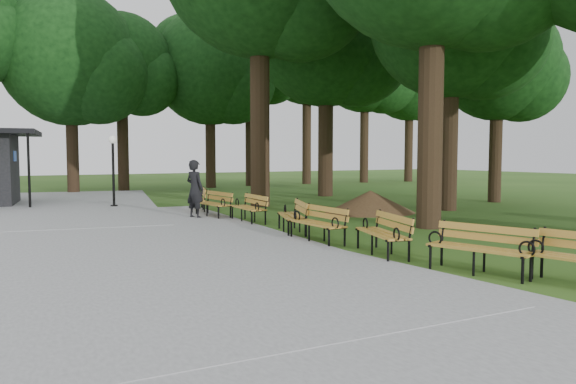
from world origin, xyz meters
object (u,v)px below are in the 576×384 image
dirt_mound (370,202)px  bench_6 (213,204)px  bench_4 (292,216)px  bench_7 (197,199)px  lawn_tree_1 (452,15)px  lawn_tree_5 (498,63)px  person (195,189)px  lamp_post (113,155)px  lawn_tree_4 (326,31)px  bench_2 (382,234)px  bench_5 (248,208)px  bench_3 (317,224)px  bench_1 (479,249)px

dirt_mound → bench_6: (-5.47, 1.47, 0.03)m
bench_4 → bench_7: 6.53m
lawn_tree_1 → lawn_tree_5: 4.84m
person → lamp_post: (-1.66, 5.09, 1.12)m
lawn_tree_4 → lawn_tree_5: bearing=-54.4°
bench_6 → lawn_tree_5: (13.04, -0.54, 5.68)m
lawn_tree_5 → dirt_mound: bearing=-173.0°
bench_2 → bench_5: bearing=-162.4°
bench_7 → person: bearing=-4.4°
bench_3 → lawn_tree_4: bearing=144.5°
bench_5 → lawn_tree_1: 10.60m
bench_2 → bench_7: (-0.57, 10.22, 0.00)m
lamp_post → lawn_tree_1: (10.92, -7.18, 5.15)m
bench_4 → bench_5: same height
bench_5 → lawn_tree_5: (12.55, 1.27, 5.68)m
lawn_tree_4 → lawn_tree_5: (4.71, -6.58, -2.17)m
bench_5 → lawn_tree_5: lawn_tree_5 is taller
bench_4 → lawn_tree_1: 10.73m
bench_3 → lawn_tree_1: (8.23, 3.89, 6.79)m
dirt_mound → bench_2: 8.13m
dirt_mound → bench_7: bearing=145.8°
bench_1 → bench_2: same height
dirt_mound → bench_1: bearing=-116.2°
bench_4 → lawn_tree_1: bearing=124.8°
lamp_post → bench_5: (2.79, -6.83, -1.64)m
bench_5 → bench_7: bearing=-173.3°
bench_3 → bench_6: size_ratio=1.00×
lawn_tree_1 → person: bearing=167.3°
bench_1 → bench_3: size_ratio=1.00×
bench_3 → lawn_tree_1: size_ratio=0.18×
dirt_mound → lawn_tree_4: lawn_tree_4 is taller
bench_7 → lawn_tree_4: (8.16, 3.91, 7.85)m
lamp_post → bench_4: (2.92, -9.40, -1.64)m
bench_4 → lawn_tree_5: bearing=126.5°
lawn_tree_5 → bench_4: bearing=-162.8°
person → bench_1: size_ratio=1.02×
lawn_tree_5 → bench_1: bearing=-140.6°
lawn_tree_4 → person: bearing=-145.8°
dirt_mound → bench_5: size_ratio=1.52×
lamp_post → lawn_tree_1: 14.05m
lamp_post → bench_7: 4.14m
lawn_tree_5 → lawn_tree_1: bearing=-159.8°
lamp_post → bench_2: 13.55m
bench_5 → bench_6: (-0.49, 1.81, 0.00)m
bench_1 → bench_6: bearing=167.5°
bench_3 → lamp_post: bearing=-168.5°
lamp_post → bench_2: (3.04, -13.11, -1.64)m
bench_1 → bench_5: bearing=165.6°
lawn_tree_1 → lamp_post: bearing=146.7°
person → bench_2: 8.15m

